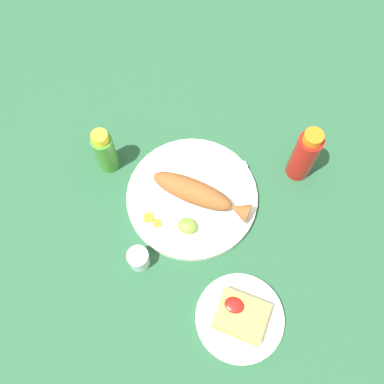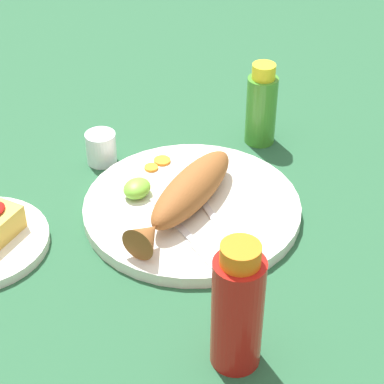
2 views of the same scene
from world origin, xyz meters
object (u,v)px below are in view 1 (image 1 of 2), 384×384
(side_plate_fries, at_px, (240,318))
(fried_fish, at_px, (199,193))
(main_plate, at_px, (192,197))
(hot_sauce_bottle_red, at_px, (305,155))
(hot_sauce_bottle_green, at_px, (105,151))
(salt_cup, at_px, (139,259))
(fork_near, at_px, (218,177))
(fork_far, at_px, (226,193))

(side_plate_fries, bearing_deg, fried_fish, -50.96)
(main_plate, height_order, fried_fish, fried_fish)
(hot_sauce_bottle_red, relative_size, hot_sauce_bottle_green, 1.20)
(salt_cup, distance_m, side_plate_fries, 0.26)
(main_plate, height_order, hot_sauce_bottle_green, hot_sauce_bottle_green)
(fried_fish, height_order, side_plate_fries, fried_fish)
(hot_sauce_bottle_green, bearing_deg, hot_sauce_bottle_red, -160.68)
(main_plate, bearing_deg, fork_near, -121.13)
(main_plate, relative_size, hot_sauce_bottle_green, 2.24)
(fork_far, bearing_deg, fork_near, 74.63)
(fried_fish, relative_size, side_plate_fries, 1.28)
(salt_cup, bearing_deg, side_plate_fries, 171.99)
(hot_sauce_bottle_red, height_order, salt_cup, hot_sauce_bottle_red)
(hot_sauce_bottle_green, xyz_separation_m, side_plate_fries, (-0.43, 0.24, -0.06))
(hot_sauce_bottle_green, height_order, side_plate_fries, hot_sauce_bottle_green)
(fork_far, distance_m, salt_cup, 0.26)
(main_plate, relative_size, side_plate_fries, 1.65)
(salt_cup, bearing_deg, hot_sauce_bottle_green, -49.18)
(main_plate, xyz_separation_m, salt_cup, (0.05, 0.19, 0.01))
(fork_near, relative_size, salt_cup, 2.83)
(fork_far, distance_m, hot_sauce_bottle_green, 0.31)
(main_plate, relative_size, hot_sauce_bottle_red, 1.86)
(fried_fish, bearing_deg, salt_cup, 72.18)
(fork_near, relative_size, hot_sauce_bottle_red, 0.87)
(fork_far, height_order, hot_sauce_bottle_green, hot_sauce_bottle_green)
(hot_sauce_bottle_green, height_order, salt_cup, hot_sauce_bottle_green)
(main_plate, xyz_separation_m, fried_fish, (-0.02, 0.00, 0.04))
(main_plate, distance_m, side_plate_fries, 0.30)
(fork_near, distance_m, side_plate_fries, 0.34)
(hot_sauce_bottle_red, distance_m, hot_sauce_bottle_green, 0.47)
(fried_fish, distance_m, hot_sauce_bottle_red, 0.26)
(main_plate, bearing_deg, salt_cup, 74.39)
(fork_far, height_order, salt_cup, salt_cup)
(fork_near, xyz_separation_m, side_plate_fries, (-0.16, 0.30, -0.01))
(main_plate, xyz_separation_m, fork_near, (-0.04, -0.07, 0.01))
(fork_near, distance_m, hot_sauce_bottle_red, 0.21)
(fork_far, distance_m, side_plate_fries, 0.29)
(fork_far, bearing_deg, hot_sauce_bottle_green, 125.40)
(main_plate, height_order, fork_far, fork_far)
(fried_fish, relative_size, fork_near, 1.66)
(fork_near, relative_size, hot_sauce_bottle_green, 1.04)
(fork_far, bearing_deg, salt_cup, -178.55)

